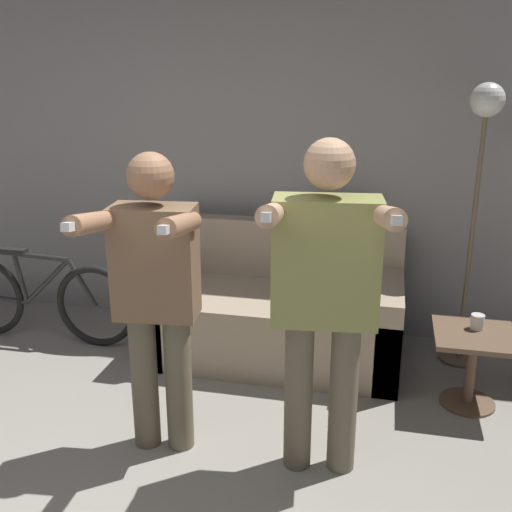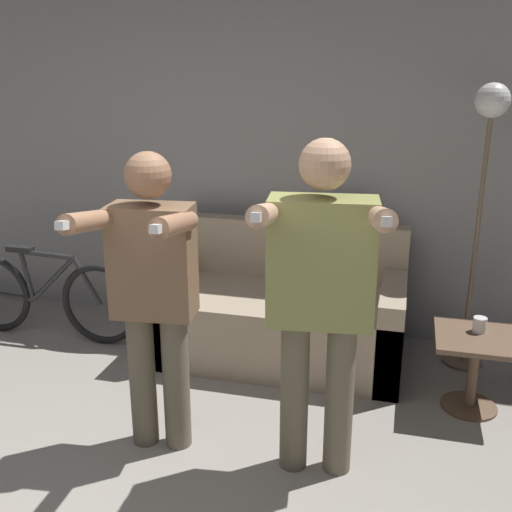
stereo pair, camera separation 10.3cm
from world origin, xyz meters
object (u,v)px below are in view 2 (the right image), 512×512
(couch, at_px, (280,315))
(cat, at_px, (343,213))
(cup, at_px, (480,325))
(bicycle, at_px, (46,297))
(person_left, at_px, (153,286))
(person_right, at_px, (320,289))
(side_table, at_px, (475,356))
(floor_lamp, at_px, (487,152))

(couch, bearing_deg, cat, 41.00)
(cup, height_order, bicycle, bicycle)
(person_left, height_order, person_right, person_right)
(person_left, xyz_separation_m, cat, (0.77, 1.52, 0.06))
(person_left, xyz_separation_m, person_right, (0.84, 0.00, 0.07))
(person_right, relative_size, side_table, 3.55)
(couch, bearing_deg, side_table, -17.78)
(couch, bearing_deg, floor_lamp, 8.17)
(person_right, bearing_deg, cat, 85.86)
(couch, xyz_separation_m, cup, (1.27, -0.34, 0.22))
(cat, distance_m, side_table, 1.30)
(person_right, relative_size, bicycle, 1.11)
(person_left, bearing_deg, couch, 65.63)
(bicycle, bearing_deg, cup, -3.41)
(floor_lamp, bearing_deg, bicycle, -173.57)
(floor_lamp, relative_size, bicycle, 1.24)
(person_right, bearing_deg, person_left, 173.41)
(person_right, xyz_separation_m, side_table, (0.81, 0.80, -0.64))
(cup, bearing_deg, cat, 143.60)
(side_table, bearing_deg, person_left, -154.11)
(person_left, bearing_deg, side_table, 19.67)
(side_table, bearing_deg, bicycle, 175.33)
(couch, relative_size, person_left, 1.07)
(side_table, bearing_deg, person_right, -135.50)
(person_right, distance_m, cup, 1.28)
(side_table, bearing_deg, cup, 77.56)
(cat, height_order, cup, cat)
(cup, xyz_separation_m, bicycle, (-3.01, 0.18, -0.19))
(person_left, relative_size, bicycle, 1.05)
(couch, relative_size, cup, 18.80)
(person_left, height_order, floor_lamp, floor_lamp)
(person_right, height_order, side_table, person_right)
(cup, bearing_deg, floor_lamp, 91.53)
(floor_lamp, height_order, side_table, floor_lamp)
(bicycle, bearing_deg, person_left, -37.76)
(cat, bearing_deg, floor_lamp, -9.23)
(floor_lamp, height_order, bicycle, floor_lamp)
(person_right, distance_m, floor_lamp, 1.66)
(person_left, distance_m, cat, 1.71)
(person_left, relative_size, cat, 3.31)
(person_right, height_order, floor_lamp, floor_lamp)
(cup, bearing_deg, bicycle, 176.59)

